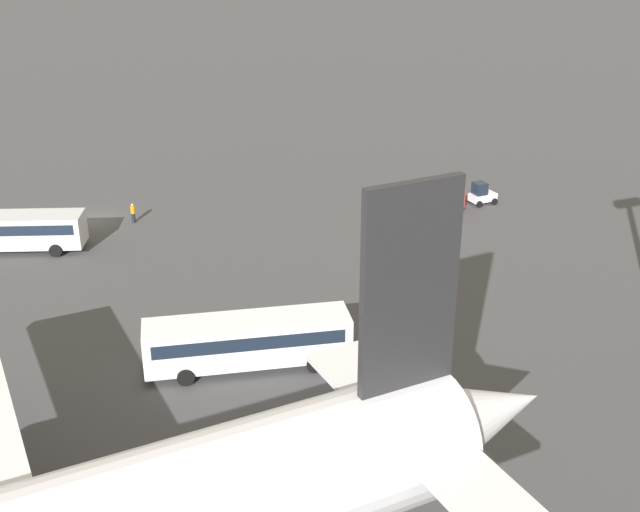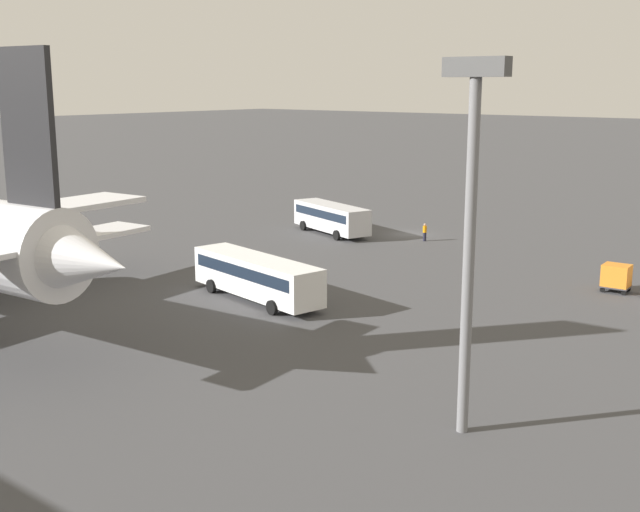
{
  "view_description": "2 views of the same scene",
  "coord_description": "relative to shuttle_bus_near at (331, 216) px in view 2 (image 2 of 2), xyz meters",
  "views": [
    {
      "loc": [
        5.99,
        68.02,
        25.32
      ],
      "look_at": [
        -11.95,
        23.39,
        4.15
      ],
      "focal_mm": 45.0,
      "sensor_mm": 36.0,
      "label": 1
    },
    {
      "loc": [
        -43.66,
        68.31,
        15.09
      ],
      "look_at": [
        -13.21,
        30.63,
        4.66
      ],
      "focal_mm": 45.0,
      "sensor_mm": 36.0,
      "label": 2
    }
  ],
  "objects": [
    {
      "name": "shuttle_bus_far",
      "position": [
        -11.76,
        23.56,
        0.04
      ],
      "size": [
        12.44,
        5.09,
        3.08
      ],
      "rotation": [
        0.0,
        0.0,
        -0.2
      ],
      "color": "white",
      "rests_on": "ground"
    },
    {
      "name": "worker_person",
      "position": [
        -9.51,
        -2.7,
        -0.95
      ],
      "size": [
        0.38,
        0.38,
        1.74
      ],
      "color": "#1E1E2D",
      "rests_on": "ground"
    },
    {
      "name": "ground_plane",
      "position": [
        -6.33,
        -4.6,
        -1.82
      ],
      "size": [
        600.0,
        600.0,
        0.0
      ],
      "primitive_type": "plane",
      "color": "#424244"
    },
    {
      "name": "light_pole",
      "position": [
        -34.07,
        33.97,
        8.2
      ],
      "size": [
        2.8,
        0.7,
        16.16
      ],
      "color": "slate",
      "rests_on": "ground"
    },
    {
      "name": "cargo_cart_orange",
      "position": [
        -30.9,
        5.26,
        -0.63
      ],
      "size": [
        2.11,
        1.81,
        2.06
      ],
      "rotation": [
        0.0,
        0.0,
        0.07
      ],
      "color": "#38383D",
      "rests_on": "ground"
    },
    {
      "name": "shuttle_bus_near",
      "position": [
        0.0,
        0.0,
        0.0
      ],
      "size": [
        10.74,
        6.03,
        3.01
      ],
      "rotation": [
        0.0,
        0.0,
        -0.33
      ],
      "color": "silver",
      "rests_on": "ground"
    }
  ]
}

